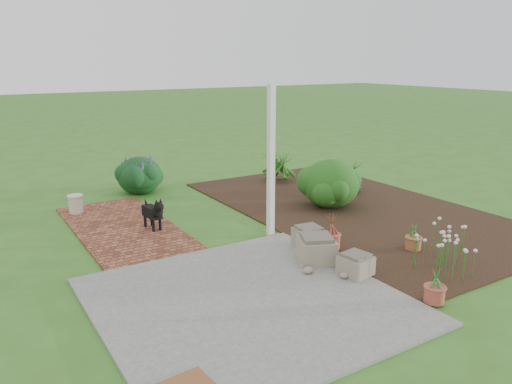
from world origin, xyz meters
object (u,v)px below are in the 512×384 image
stone_trough_near (356,265)px  black_dog (153,212)px  cream_ceramic_urn (76,204)px  evergreen_shrub (331,182)px

stone_trough_near → black_dog: black_dog is taller
cream_ceramic_urn → stone_trough_near: bearing=-62.0°
stone_trough_near → cream_ceramic_urn: cream_ceramic_urn is taller
stone_trough_near → black_dog: size_ratio=0.62×
stone_trough_near → evergreen_shrub: (1.84, 2.74, 0.34)m
black_dog → evergreen_shrub: bearing=-15.1°
evergreen_shrub → black_dog: bearing=172.5°
stone_trough_near → evergreen_shrub: evergreen_shrub is taller
evergreen_shrub → cream_ceramic_urn: bearing=154.3°
cream_ceramic_urn → evergreen_shrub: size_ratio=0.30×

